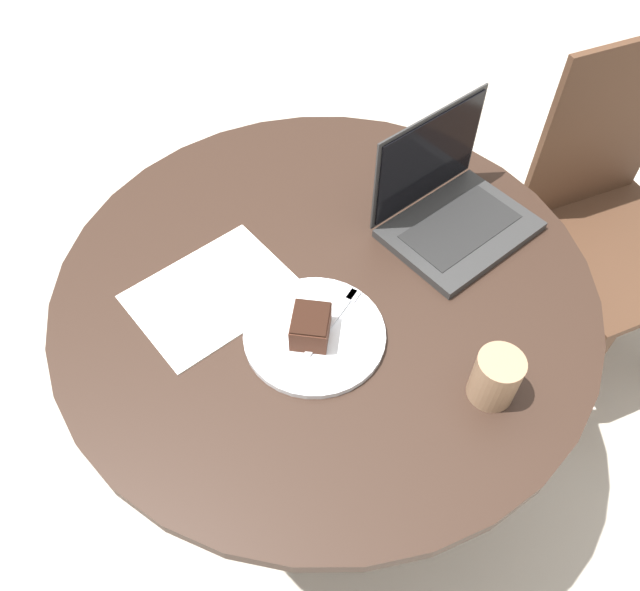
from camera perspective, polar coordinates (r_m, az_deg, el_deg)
The scene contains 9 objects.
ground_plane at distance 1.84m, azimuth 0.32°, elevation -13.30°, with size 12.00×12.00×0.00m, color #B7AD9E.
dining_table at distance 1.35m, azimuth 0.42°, elevation -3.26°, with size 1.05×1.05×0.74m.
chair at distance 1.82m, azimuth 24.67°, elevation 5.88°, with size 0.46×0.46×0.95m.
paper_document at distance 1.21m, azimuth -9.76°, elevation 0.21°, with size 0.34×0.28×0.00m.
plate at distance 1.13m, azimuth -0.50°, elevation -3.58°, with size 0.26×0.26×0.01m.
cake_slice at distance 1.10m, azimuth -0.87°, elevation -2.83°, with size 0.10×0.10×0.06m.
fork at distance 1.15m, azimuth 1.60°, elevation -1.70°, with size 0.16×0.10×0.00m.
coffee_glass at distance 1.07m, azimuth 15.76°, elevation -7.23°, with size 0.08×0.08×0.10m.
laptop at distance 1.32m, azimuth 11.90°, elevation 7.69°, with size 0.33×0.28×0.23m.
Camera 1 is at (-0.37, -0.67, 1.68)m, focal length 35.00 mm.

